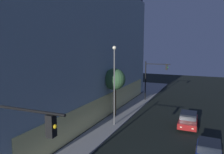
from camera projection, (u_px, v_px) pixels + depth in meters
name	position (u px, v px, depth m)	size (l,w,h in m)	color
modern_building	(26.00, 38.00, 32.08)	(33.59, 28.26, 21.14)	#4C4C51
traffic_light_near_corner	(7.00, 146.00, 9.27)	(0.43, 4.55, 6.95)	black
traffic_light_far_corner	(153.00, 75.00, 35.22)	(0.55, 4.12, 6.64)	black
street_lamp_sidewalk	(114.00, 77.00, 23.73)	(0.44, 0.44, 9.13)	slate
sidewalk_tree	(115.00, 80.00, 27.26)	(2.85, 2.85, 6.27)	#533E1E
car_blue	(209.00, 153.00, 16.57)	(4.48, 2.17, 1.59)	navy
car_red	(188.00, 120.00, 24.06)	(4.25, 2.23, 1.63)	maroon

